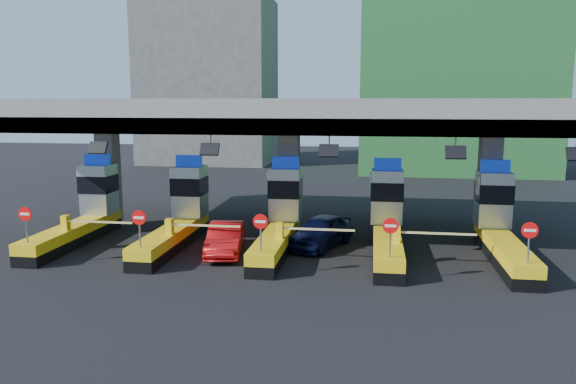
# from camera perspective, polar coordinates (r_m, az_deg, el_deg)

# --- Properties ---
(ground) EXTENTS (120.00, 120.00, 0.00)m
(ground) POSITION_cam_1_polar(r_m,az_deg,el_deg) (26.89, -0.82, -5.63)
(ground) COLOR black
(ground) RESTS_ON ground
(toll_canopy) EXTENTS (28.00, 12.09, 7.00)m
(toll_canopy) POSITION_cam_1_polar(r_m,az_deg,el_deg) (28.83, 0.09, 7.72)
(toll_canopy) COLOR slate
(toll_canopy) RESTS_ON ground
(toll_lane_far_left) EXTENTS (4.43, 8.00, 4.16)m
(toll_lane_far_left) POSITION_cam_1_polar(r_m,az_deg,el_deg) (30.08, -19.89, -1.85)
(toll_lane_far_left) COLOR black
(toll_lane_far_left) RESTS_ON ground
(toll_lane_left) EXTENTS (4.43, 8.00, 4.16)m
(toll_lane_left) POSITION_cam_1_polar(r_m,az_deg,el_deg) (28.06, -10.86, -2.23)
(toll_lane_left) COLOR black
(toll_lane_left) RESTS_ON ground
(toll_lane_center) EXTENTS (4.43, 8.00, 4.16)m
(toll_lane_center) POSITION_cam_1_polar(r_m,az_deg,el_deg) (26.83, -0.73, -2.59)
(toll_lane_center) COLOR black
(toll_lane_center) RESTS_ON ground
(toll_lane_right) EXTENTS (4.43, 8.00, 4.16)m
(toll_lane_right) POSITION_cam_1_polar(r_m,az_deg,el_deg) (26.50, 10.02, -2.89)
(toll_lane_right) COLOR black
(toll_lane_right) RESTS_ON ground
(toll_lane_far_right) EXTENTS (4.43, 8.00, 4.16)m
(toll_lane_far_right) POSITION_cam_1_polar(r_m,az_deg,el_deg) (27.11, 20.66, -3.08)
(toll_lane_far_right) COLOR black
(toll_lane_far_right) RESTS_ON ground
(bg_building_scaffold) EXTENTS (18.00, 12.00, 28.00)m
(bg_building_scaffold) POSITION_cam_1_polar(r_m,az_deg,el_deg) (58.58, 16.77, 15.84)
(bg_building_scaffold) COLOR #1E5926
(bg_building_scaffold) RESTS_ON ground
(bg_building_concrete) EXTENTS (14.00, 10.00, 18.00)m
(bg_building_concrete) POSITION_cam_1_polar(r_m,az_deg,el_deg) (64.31, -8.06, 11.04)
(bg_building_concrete) COLOR #4C4C49
(bg_building_concrete) RESTS_ON ground
(van) EXTENTS (3.29, 4.81, 1.52)m
(van) POSITION_cam_1_polar(r_m,az_deg,el_deg) (26.81, 3.39, -4.01)
(van) COLOR black
(van) RESTS_ON ground
(red_car) EXTENTS (2.11, 4.44, 1.41)m
(red_car) POSITION_cam_1_polar(r_m,az_deg,el_deg) (25.73, -6.35, -4.75)
(red_car) COLOR #AB0D0E
(red_car) RESTS_ON ground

